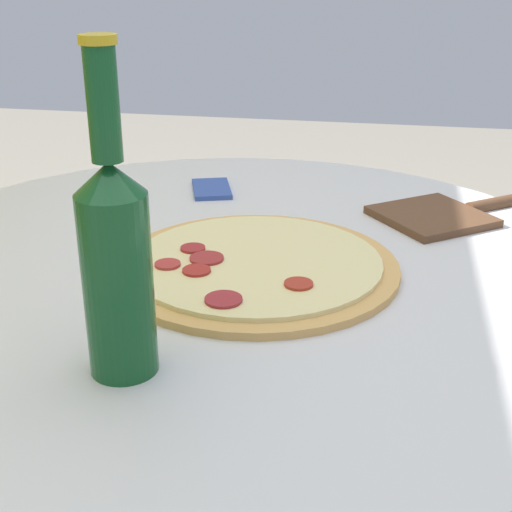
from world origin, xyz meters
name	(u,v)px	position (x,y,z in m)	size (l,w,h in m)	color
table	(229,359)	(0.00, 0.00, 0.54)	(1.03, 1.03, 0.69)	silver
pizza	(255,265)	(-0.02, -0.04, 0.69)	(0.37, 0.37, 0.02)	tan
beer_bottle	(116,258)	(-0.28, 0.04, 0.80)	(0.07, 0.07, 0.32)	#144C23
pizza_paddle	(442,214)	(0.22, -0.29, 0.69)	(0.22, 0.25, 0.02)	brown
napkin	(212,189)	(0.29, 0.09, 0.69)	(0.12, 0.09, 0.01)	#334C99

